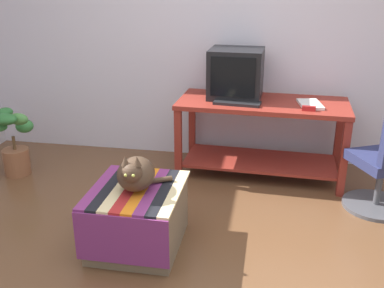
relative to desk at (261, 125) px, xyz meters
The scene contains 10 objects.
ground_plane 1.74m from the desk, 106.88° to the right, with size 14.00×14.00×0.00m, color brown.
back_wall 1.05m from the desk, 137.17° to the left, with size 8.00×0.10×2.60m, color silver.
desk is the anchor object (origin of this frame).
tv_monitor 0.51m from the desk, 159.18° to the left, with size 0.48×0.44×0.44m.
keyboard 0.35m from the desk, 147.79° to the right, with size 0.40×0.15×0.02m, color black.
book 0.47m from the desk, ahead, with size 0.18×0.30×0.02m, color white.
ottoman_with_blanket 1.55m from the desk, 120.29° to the right, with size 0.60×0.69×0.43m.
cat 1.54m from the desk, 119.87° to the right, with size 0.35×0.36×0.28m.
potted_plant 2.26m from the desk, 169.85° to the right, with size 0.38×0.43×0.63m.
stapler 0.50m from the desk, 30.82° to the right, with size 0.04×0.11×0.04m, color #A31E1E.
Camera 1 is at (0.55, -2.27, 1.76)m, focal length 41.86 mm.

